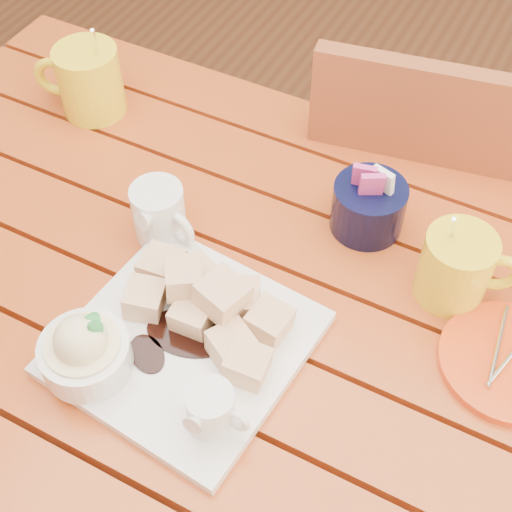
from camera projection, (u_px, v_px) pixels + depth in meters
The scene contains 9 objects.
ground at pixel (229, 490), 1.53m from camera, with size 5.00×5.00×0.00m, color #582D19.
table at pixel (217, 323), 1.03m from camera, with size 1.20×0.79×0.75m.
dessert_plate at pixel (165, 339), 0.85m from camera, with size 0.30×0.30×0.11m.
coffee_mug_left at pixel (88, 80), 1.13m from camera, with size 0.14×0.10×0.17m.
coffee_mug_right at pixel (458, 267), 0.90m from camera, with size 0.13×0.09×0.15m.
cream_pitcher at pixel (160, 213), 0.96m from camera, with size 0.10×0.09×0.09m.
sugar_caddy at pixel (368, 206), 0.98m from camera, with size 0.10×0.10×0.11m.
orange_saucer at pixel (511, 362), 0.86m from camera, with size 0.17×0.17×0.02m.
chair_far at pixel (427, 215), 1.35m from camera, with size 0.50×0.50×0.91m.
Camera 1 is at (0.32, -0.49, 1.50)m, focal length 50.00 mm.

